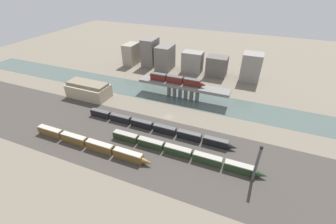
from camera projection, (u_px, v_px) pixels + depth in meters
name	position (u px, v px, depth m)	size (l,w,h in m)	color
ground_plane	(169.00, 117.00, 116.93)	(400.00, 400.00, 0.00)	#756B5B
railbed_yard	(148.00, 145.00, 98.23)	(280.00, 42.00, 0.01)	#423D38
river_water	(183.00, 98.00, 134.40)	(320.00, 21.19, 0.01)	#4C5B56
bridge	(183.00, 87.00, 130.61)	(54.03, 7.87, 8.89)	slate
train_on_bridge	(177.00, 80.00, 129.80)	(33.65, 3.19, 4.13)	#5B1E19
train_yard_near	(89.00, 144.00, 96.15)	(58.35, 2.77, 4.03)	brown
train_yard_mid	(181.00, 152.00, 92.14)	(65.67, 2.92, 3.57)	#23381E
train_yard_far	(155.00, 127.00, 106.36)	(75.04, 2.60, 3.65)	black
warehouse_building	(89.00, 90.00, 133.33)	(24.69, 12.51, 9.27)	tan
signal_tower	(257.00, 164.00, 77.94)	(1.02, 1.02, 16.25)	#4C4C51
city_block_far_left	(131.00, 54.00, 177.93)	(8.74, 14.20, 16.16)	gray
city_block_left	(150.00, 52.00, 174.13)	(9.95, 14.10, 20.84)	slate
city_block_center	(165.00, 58.00, 168.35)	(10.97, 15.45, 17.78)	slate
city_block_right	(192.00, 62.00, 164.38)	(14.35, 9.97, 15.00)	gray
city_block_far_right	(217.00, 66.00, 158.80)	(14.07, 11.02, 13.90)	#605B56
city_block_tall	(251.00, 67.00, 150.74)	(12.65, 11.70, 18.71)	gray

